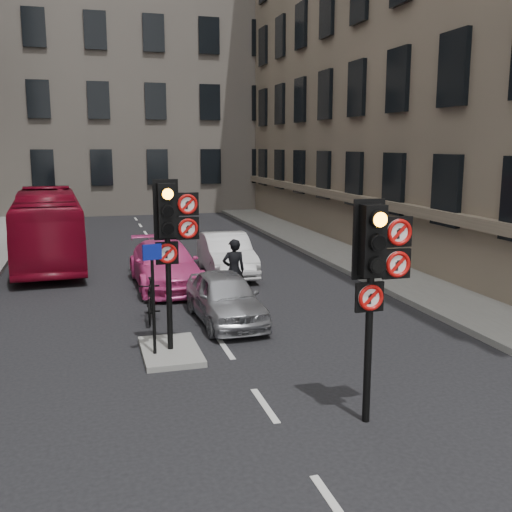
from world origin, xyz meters
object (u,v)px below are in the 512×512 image
car_silver (225,297)px  motorcycle (151,300)px  car_white (226,254)px  bus_red (48,226)px  motorcyclist (234,270)px  info_sign (153,284)px  signal_near (377,264)px  signal_far (171,228)px  car_pink (165,265)px

car_silver → motorcycle: bearing=157.3°
car_white → bus_red: 7.25m
car_silver → motorcyclist: size_ratio=2.06×
bus_red → info_sign: size_ratio=4.19×
info_sign → signal_near: bearing=-65.8°
car_silver → bus_red: (-4.69, 9.52, 0.72)m
info_sign → motorcyclist: bearing=42.1°
signal_far → car_silver: signal_far is taller
signal_near → car_silver: bearing=99.7°
signal_far → motorcycle: bearing=94.6°
signal_far → bus_red: signal_far is taller
motorcyclist → info_sign: info_sign is taller
car_pink → info_sign: 6.64m
signal_near → car_pink: (-1.99, 10.27, -1.90)m
signal_far → car_silver: 3.28m
car_silver → motorcyclist: motorcyclist is taller
motorcycle → info_sign: info_sign is taller
car_silver → motorcycle: 1.91m
car_white → info_sign: bearing=-110.9°
car_silver → motorcycle: car_silver is taller
car_pink → car_silver: bearing=-78.6°
car_white → info_sign: (-3.30, -7.71, 0.92)m
signal_near → signal_far: 4.77m
signal_near → bus_red: bearing=110.2°
signal_far → bus_red: (-3.12, 11.53, -1.36)m
signal_near → info_sign: 4.94m
motorcyclist → signal_far: bearing=58.5°
signal_far → motorcyclist: bearing=59.8°
bus_red → car_silver: bearing=-66.9°
info_sign → bus_red: bearing=88.2°
car_silver → motorcyclist: bearing=67.8°
signal_near → car_silver: 6.40m
car_white → car_pink: size_ratio=0.89×
signal_far → motorcycle: signal_far is taller
bus_red → motorcycle: bearing=-74.9°
car_white → info_sign: 8.44m
signal_far → car_pink: bearing=84.4°
bus_red → motorcycle: bus_red is taller
motorcyclist → info_sign: 4.93m
signal_far → bus_red: bearing=105.2°
car_silver → car_pink: size_ratio=0.78×
signal_near → motorcycle: (-2.82, 6.68, -2.06)m
motorcycle → signal_far: bearing=-76.9°
signal_far → motorcyclist: signal_far is taller
car_white → motorcycle: car_white is taller
motorcyclist → motorcycle: bearing=24.3°
bus_red → motorcyclist: 9.37m
car_silver → car_white: (1.29, 5.48, 0.06)m
signal_near → car_white: signal_near is taller
motorcycle → info_sign: size_ratio=0.75×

